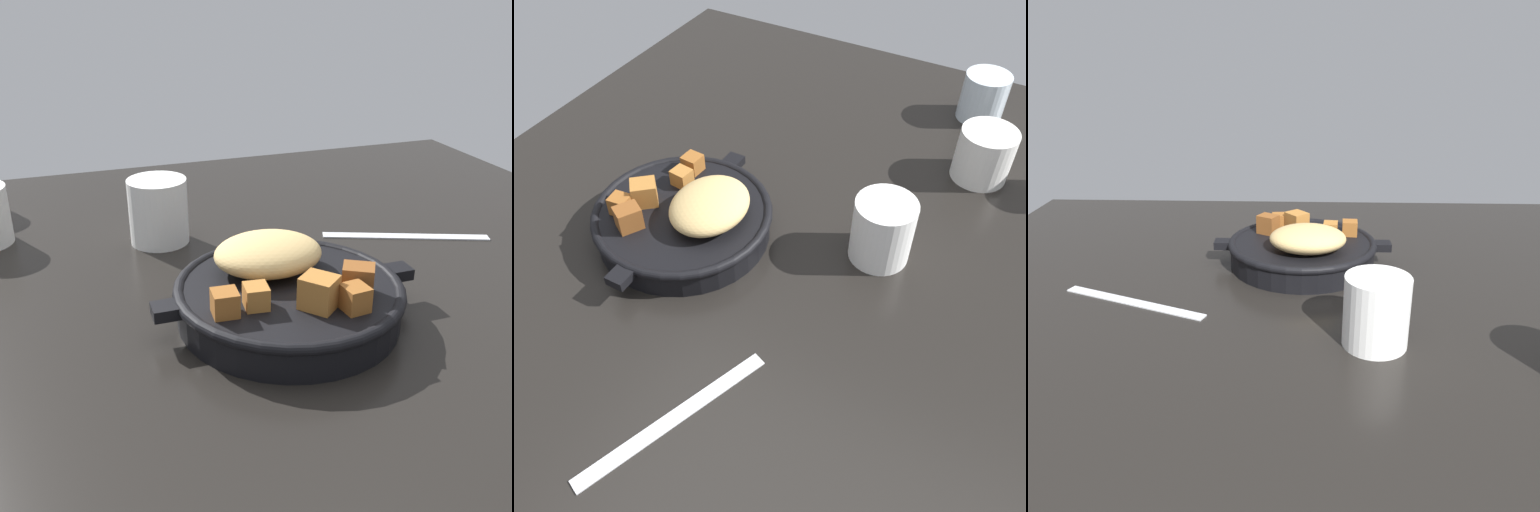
% 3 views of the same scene
% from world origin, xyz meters
% --- Properties ---
extents(ground_plane, '(1.16, 0.94, 0.02)m').
position_xyz_m(ground_plane, '(0.00, 0.00, -0.01)').
color(ground_plane, black).
extents(cast_iron_skillet, '(0.27, 0.23, 0.08)m').
position_xyz_m(cast_iron_skillet, '(0.02, -0.11, 0.03)').
color(cast_iron_skillet, black).
rests_on(cast_iron_skillet, ground_plane).
extents(butter_knife, '(0.21, 0.10, 0.00)m').
position_xyz_m(butter_knife, '(0.25, 0.03, 0.00)').
color(butter_knife, silver).
rests_on(butter_knife, ground_plane).
extents(white_creamer_pitcher, '(0.08, 0.08, 0.08)m').
position_xyz_m(white_creamer_pitcher, '(-0.06, 0.13, 0.04)').
color(white_creamer_pitcher, white).
rests_on(white_creamer_pitcher, ground_plane).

